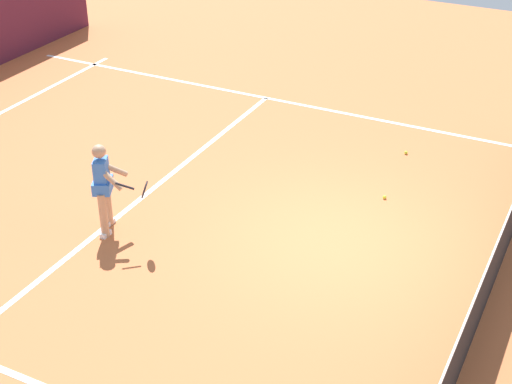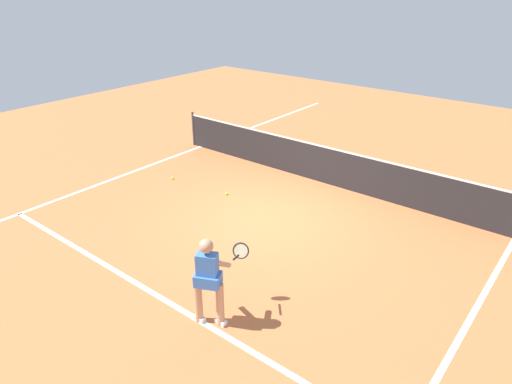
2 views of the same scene
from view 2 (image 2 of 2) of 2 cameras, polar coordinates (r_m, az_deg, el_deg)
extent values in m
plane|color=#C66638|center=(10.72, 1.52, -3.17)|extent=(28.08, 28.08, 0.00)
cube|color=white|center=(8.61, -13.07, -11.77)|extent=(9.39, 0.10, 0.01)
cube|color=white|center=(13.79, -14.23, 2.73)|extent=(0.10, 19.60, 0.01)
cube|color=white|center=(9.16, 26.16, -11.55)|extent=(0.10, 19.60, 0.01)
cylinder|color=#4C4C51|center=(15.35, -7.74, 7.77)|extent=(0.08, 0.08, 1.12)
cube|color=#232326|center=(12.44, 8.60, 3.21)|extent=(9.91, 0.02, 1.00)
cube|color=white|center=(12.25, 8.75, 5.45)|extent=(9.91, 0.02, 0.04)
cylinder|color=tan|center=(7.61, -7.12, -13.21)|extent=(0.13, 0.13, 0.78)
cylinder|color=tan|center=(7.51, -4.45, -13.65)|extent=(0.13, 0.13, 0.78)
cube|color=white|center=(7.83, -6.98, -15.22)|extent=(0.20, 0.10, 0.08)
cube|color=white|center=(7.73, -4.36, -15.67)|extent=(0.20, 0.10, 0.08)
cube|color=#3875D6|center=(7.17, -6.02, -9.36)|extent=(0.38, 0.32, 0.52)
cube|color=#3875D6|center=(7.29, -5.95, -10.66)|extent=(0.48, 0.43, 0.20)
sphere|color=tan|center=(6.95, -6.17, -6.65)|extent=(0.22, 0.22, 0.22)
cylinder|color=tan|center=(7.32, -6.79, -8.42)|extent=(0.43, 0.37, 0.37)
cylinder|color=tan|center=(7.24, -4.51, -8.75)|extent=(0.10, 0.48, 0.37)
cylinder|color=black|center=(7.43, -2.48, -8.07)|extent=(0.16, 0.28, 0.14)
torus|color=black|center=(7.70, -1.89, -7.25)|extent=(0.31, 0.23, 0.28)
cylinder|color=beige|center=(7.70, -1.89, -7.25)|extent=(0.26, 0.19, 0.23)
sphere|color=#D1E533|center=(11.82, -3.68, -0.21)|extent=(0.07, 0.07, 0.07)
sphere|color=#D1E533|center=(12.92, -10.25, 1.71)|extent=(0.07, 0.07, 0.07)
camera|label=1|loc=(11.86, 64.64, 20.24)|focal=53.64mm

